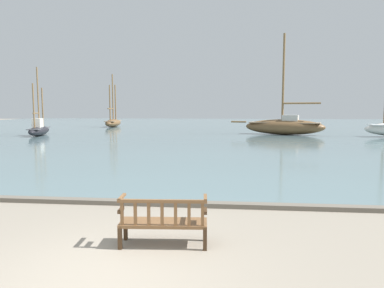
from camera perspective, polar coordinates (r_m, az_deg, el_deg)
name	(u,v)px	position (r m, az deg, el deg)	size (l,w,h in m)	color
ground_plane	(103,276)	(5.70, -14.61, -20.54)	(160.00, 160.00, 0.00)	gray
harbor_water	(213,127)	(48.88, 3.59, 2.91)	(100.00, 80.00, 0.08)	slate
quay_edge_kerb	(155,203)	(9.16, -6.12, -9.76)	(40.00, 0.30, 0.12)	#675F54
park_bench	(163,221)	(6.46, -4.79, -12.65)	(1.63, 0.63, 0.92)	#3D2A19
sailboat_outer_starboard	(113,122)	(48.89, -13.01, 3.61)	(2.35, 6.11, 7.23)	brown
sailboat_nearest_starboard	(284,126)	(33.98, 15.14, 2.97)	(8.92, 4.29, 9.52)	brown
sailboat_mid_starboard	(39,129)	(34.93, -24.15, 2.31)	(2.74, 5.63, 6.30)	black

